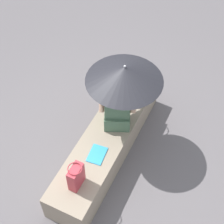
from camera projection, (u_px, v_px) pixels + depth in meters
ground_plane at (107, 152)px, 5.14m from camera, size 14.00×14.00×0.00m
stone_bench at (107, 143)px, 4.97m from camera, size 2.42×0.56×0.45m
person_seated at (117, 105)px, 4.60m from camera, size 0.39×0.51×0.90m
parasol at (124, 74)px, 4.26m from camera, size 0.96×0.96×1.02m
handbag_black at (76, 176)px, 4.18m from camera, size 0.23×0.17×0.36m
tote_bag_canvas at (135, 92)px, 5.08m from camera, size 0.28×0.21×0.30m
magazine at (97, 154)px, 4.58m from camera, size 0.30×0.23×0.01m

